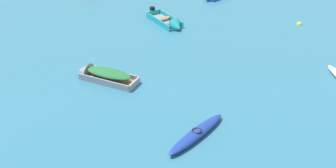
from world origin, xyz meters
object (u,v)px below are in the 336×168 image
at_px(rowboat_grey_near_left, 100,74).
at_px(kayak_deep_blue_cluster_outer, 197,134).
at_px(rowboat_turquoise_far_left, 170,24).
at_px(mooring_buoy_central, 299,24).

height_order(rowboat_grey_near_left, kayak_deep_blue_cluster_outer, rowboat_grey_near_left).
bearing_deg(rowboat_grey_near_left, rowboat_turquoise_far_left, 75.71).
height_order(kayak_deep_blue_cluster_outer, mooring_buoy_central, kayak_deep_blue_cluster_outer).
bearing_deg(mooring_buoy_central, rowboat_grey_near_left, -135.64).
height_order(rowboat_turquoise_far_left, mooring_buoy_central, rowboat_turquoise_far_left).
bearing_deg(mooring_buoy_central, rowboat_turquoise_far_left, -164.11).
bearing_deg(kayak_deep_blue_cluster_outer, rowboat_turquoise_far_left, 108.68).
bearing_deg(mooring_buoy_central, kayak_deep_blue_cluster_outer, -107.87).
relative_size(rowboat_turquoise_far_left, mooring_buoy_central, 8.63).
bearing_deg(rowboat_grey_near_left, kayak_deep_blue_cluster_outer, -32.84).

